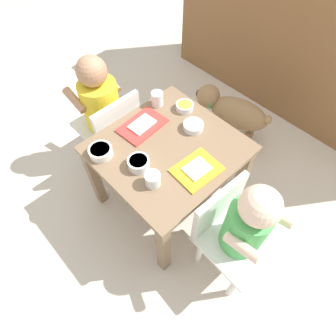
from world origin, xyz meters
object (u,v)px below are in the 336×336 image
food_tray_right (197,170)px  water_cup_left (157,99)px  food_tray_left (142,125)px  cereal_bowl_right_side (185,106)px  seated_child_right (243,225)px  dining_table (168,158)px  cereal_bowl_left_side (194,126)px  veggie_bowl_near (101,151)px  veggie_bowl_far (139,163)px  dog (232,111)px  seated_child_left (102,105)px  water_cup_right (153,180)px

food_tray_right → water_cup_left: (-0.39, 0.15, 0.02)m
food_tray_left → cereal_bowl_right_side: cereal_bowl_right_side is taller
seated_child_right → dining_table: bearing=175.4°
cereal_bowl_left_side → veggie_bowl_near: bearing=-113.4°
food_tray_right → veggie_bowl_far: veggie_bowl_far is taller
dog → cereal_bowl_left_side: cereal_bowl_left_side is taller
cereal_bowl_left_side → cereal_bowl_right_side: same height
seated_child_left → seated_child_right: seated_child_left is taller
seated_child_left → food_tray_left: bearing=6.5°
veggie_bowl_far → dog: bearing=95.3°
food_tray_left → veggie_bowl_near: 0.23m
seated_child_left → veggie_bowl_near: bearing=-35.3°
dog → food_tray_left: 0.64m
food_tray_right → cereal_bowl_left_side: bearing=136.1°
dog → water_cup_left: water_cup_left is taller
seated_child_right → water_cup_left: (-0.66, 0.18, 0.07)m
dog → food_tray_right: food_tray_right is taller
dining_table → cereal_bowl_right_side: 0.26m
dog → cereal_bowl_right_side: 0.45m
dining_table → seated_child_right: bearing=-4.6°
seated_child_right → water_cup_right: size_ratio=10.54×
seated_child_right → water_cup_right: 0.38m
cereal_bowl_right_side → dog: bearing=84.1°
dining_table → veggie_bowl_far: veggie_bowl_far is taller
seated_child_left → food_tray_right: size_ratio=3.50×
food_tray_right → cereal_bowl_left_side: size_ratio=2.11×
cereal_bowl_right_side → veggie_bowl_near: bearing=-96.0°
water_cup_right → cereal_bowl_right_side: bearing=118.2°
veggie_bowl_far → veggie_bowl_near: size_ratio=0.91×
water_cup_right → seated_child_right: bearing=21.2°
dining_table → seated_child_right: (0.44, -0.03, 0.04)m
seated_child_right → food_tray_right: bearing=173.0°
food_tray_right → water_cup_right: (-0.08, -0.17, 0.02)m
dining_table → dog: 0.61m
food_tray_right → water_cup_left: size_ratio=2.79×
seated_child_left → food_tray_left: seated_child_left is taller
water_cup_left → cereal_bowl_right_side: bearing=32.0°
seated_child_right → food_tray_left: (-0.60, 0.03, 0.04)m
water_cup_right → cereal_bowl_left_side: (-0.09, 0.32, -0.01)m
seated_child_right → cereal_bowl_right_side: bearing=155.5°
seated_child_right → veggie_bowl_near: seated_child_right is taller
seated_child_left → veggie_bowl_near: size_ratio=6.77×
food_tray_left → water_cup_left: 0.16m
dog → veggie_bowl_near: 0.86m
seated_child_right → veggie_bowl_near: (-0.60, -0.19, 0.06)m
cereal_bowl_right_side → food_tray_right: bearing=-37.7°
water_cup_right → food_tray_left: bearing=147.3°
dog → veggie_bowl_far: bearing=-84.7°
seated_child_left → cereal_bowl_left_side: bearing=22.9°
food_tray_right → veggie_bowl_far: 0.23m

